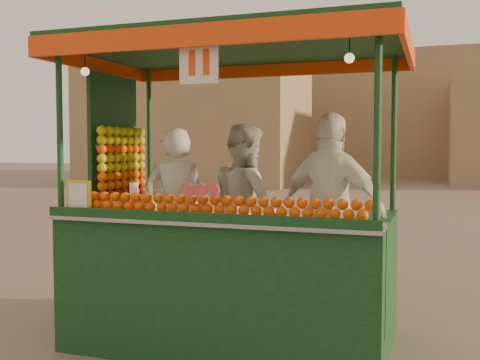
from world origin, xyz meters
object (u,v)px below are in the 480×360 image
(juice_cart, at_px, (224,246))
(vendor_left, at_px, (176,213))
(vendor_middle, at_px, (246,209))
(vendor_right, at_px, (332,210))

(juice_cart, bearing_deg, vendor_left, 160.95)
(vendor_middle, bearing_deg, juice_cart, 140.63)
(juice_cart, xyz_separation_m, vendor_left, (-0.56, 0.19, 0.25))
(vendor_middle, distance_m, vendor_right, 0.90)
(vendor_left, bearing_deg, vendor_middle, -163.85)
(vendor_left, relative_size, vendor_right, 0.93)
(vendor_middle, bearing_deg, vendor_left, 85.27)
(juice_cart, distance_m, vendor_right, 1.01)
(vendor_left, bearing_deg, vendor_right, 169.72)
(vendor_middle, xyz_separation_m, vendor_right, (0.87, -0.19, 0.04))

